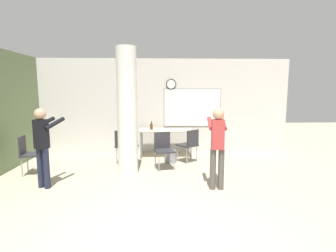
{
  "coord_description": "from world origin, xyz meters",
  "views": [
    {
      "loc": [
        0.03,
        -2.86,
        1.87
      ],
      "look_at": [
        0.26,
        2.54,
        1.13
      ],
      "focal_mm": 28.0,
      "sensor_mm": 36.0,
      "label": 1
    }
  ],
  "objects_px": {
    "bottle_on_table": "(151,126)",
    "chair_by_left_wall": "(29,152)",
    "folding_table": "(166,132)",
    "chair_table_right": "(189,143)",
    "person_watching_back": "(43,141)",
    "chair_table_front": "(164,148)",
    "chair_table_left": "(125,145)",
    "person_playing_side": "(217,142)"
  },
  "relations": [
    {
      "from": "bottle_on_table",
      "to": "person_watching_back",
      "type": "height_order",
      "value": "person_watching_back"
    },
    {
      "from": "chair_table_front",
      "to": "chair_table_left",
      "type": "xyz_separation_m",
      "value": [
        -0.97,
        0.41,
        0.0
      ]
    },
    {
      "from": "chair_by_left_wall",
      "to": "chair_table_front",
      "type": "height_order",
      "value": "same"
    },
    {
      "from": "person_playing_side",
      "to": "person_watching_back",
      "type": "height_order",
      "value": "person_playing_side"
    },
    {
      "from": "chair_table_left",
      "to": "person_watching_back",
      "type": "relative_size",
      "value": 0.57
    },
    {
      "from": "bottle_on_table",
      "to": "chair_table_right",
      "type": "relative_size",
      "value": 0.27
    },
    {
      "from": "person_watching_back",
      "to": "chair_by_left_wall",
      "type": "bearing_deg",
      "value": 128.97
    },
    {
      "from": "chair_by_left_wall",
      "to": "chair_table_right",
      "type": "bearing_deg",
      "value": 12.49
    },
    {
      "from": "folding_table",
      "to": "person_watching_back",
      "type": "height_order",
      "value": "person_watching_back"
    },
    {
      "from": "folding_table",
      "to": "person_playing_side",
      "type": "bearing_deg",
      "value": -70.69
    },
    {
      "from": "chair_table_front",
      "to": "chair_table_left",
      "type": "height_order",
      "value": "same"
    },
    {
      "from": "chair_table_right",
      "to": "chair_table_front",
      "type": "distance_m",
      "value": 0.85
    },
    {
      "from": "folding_table",
      "to": "chair_table_right",
      "type": "distance_m",
      "value": 0.91
    },
    {
      "from": "chair_table_right",
      "to": "chair_table_left",
      "type": "bearing_deg",
      "value": -176.24
    },
    {
      "from": "chair_table_right",
      "to": "person_playing_side",
      "type": "bearing_deg",
      "value": -80.81
    },
    {
      "from": "chair_table_left",
      "to": "person_watching_back",
      "type": "xyz_separation_m",
      "value": [
        -1.35,
        -1.55,
        0.39
      ]
    },
    {
      "from": "folding_table",
      "to": "person_playing_side",
      "type": "xyz_separation_m",
      "value": [
        0.89,
        -2.53,
        0.19
      ]
    },
    {
      "from": "folding_table",
      "to": "bottle_on_table",
      "type": "bearing_deg",
      "value": 176.56
    },
    {
      "from": "chair_table_front",
      "to": "chair_table_left",
      "type": "distance_m",
      "value": 1.06
    },
    {
      "from": "chair_table_right",
      "to": "chair_table_front",
      "type": "relative_size",
      "value": 1.0
    },
    {
      "from": "chair_table_right",
      "to": "person_watching_back",
      "type": "xyz_separation_m",
      "value": [
        -3.0,
        -1.66,
        0.39
      ]
    },
    {
      "from": "chair_table_right",
      "to": "person_playing_side",
      "type": "xyz_separation_m",
      "value": [
        0.3,
        -1.87,
        0.4
      ]
    },
    {
      "from": "bottle_on_table",
      "to": "chair_table_left",
      "type": "height_order",
      "value": "bottle_on_table"
    },
    {
      "from": "bottle_on_table",
      "to": "person_playing_side",
      "type": "bearing_deg",
      "value": -63.22
    },
    {
      "from": "chair_by_left_wall",
      "to": "chair_table_front",
      "type": "xyz_separation_m",
      "value": [
        3.01,
        0.29,
        0.0
      ]
    },
    {
      "from": "person_playing_side",
      "to": "chair_table_front",
      "type": "bearing_deg",
      "value": 126.04
    },
    {
      "from": "folding_table",
      "to": "chair_by_left_wall",
      "type": "xyz_separation_m",
      "value": [
        -3.1,
        -1.48,
        -0.2
      ]
    },
    {
      "from": "folding_table",
      "to": "chair_table_right",
      "type": "relative_size",
      "value": 1.71
    },
    {
      "from": "chair_table_left",
      "to": "person_playing_side",
      "type": "xyz_separation_m",
      "value": [
        1.95,
        -1.76,
        0.4
      ]
    },
    {
      "from": "bottle_on_table",
      "to": "chair_table_left",
      "type": "bearing_deg",
      "value": -129.63
    },
    {
      "from": "chair_table_front",
      "to": "person_playing_side",
      "type": "height_order",
      "value": "person_playing_side"
    },
    {
      "from": "folding_table",
      "to": "chair_by_left_wall",
      "type": "bearing_deg",
      "value": -154.45
    },
    {
      "from": "bottle_on_table",
      "to": "chair_by_left_wall",
      "type": "xyz_separation_m",
      "value": [
        -2.7,
        -1.51,
        -0.35
      ]
    },
    {
      "from": "person_playing_side",
      "to": "person_watching_back",
      "type": "bearing_deg",
      "value": 176.41
    },
    {
      "from": "chair_table_front",
      "to": "bottle_on_table",
      "type": "bearing_deg",
      "value": 104.46
    },
    {
      "from": "chair_by_left_wall",
      "to": "person_watching_back",
      "type": "distance_m",
      "value": 1.15
    },
    {
      "from": "person_watching_back",
      "to": "bottle_on_table",
      "type": "bearing_deg",
      "value": 49.37
    },
    {
      "from": "chair_table_front",
      "to": "folding_table",
      "type": "bearing_deg",
      "value": 85.65
    },
    {
      "from": "bottle_on_table",
      "to": "chair_table_front",
      "type": "height_order",
      "value": "bottle_on_table"
    },
    {
      "from": "bottle_on_table",
      "to": "chair_by_left_wall",
      "type": "relative_size",
      "value": 0.27
    },
    {
      "from": "chair_table_front",
      "to": "person_playing_side",
      "type": "bearing_deg",
      "value": -53.96
    },
    {
      "from": "chair_table_right",
      "to": "person_watching_back",
      "type": "height_order",
      "value": "person_watching_back"
    }
  ]
}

